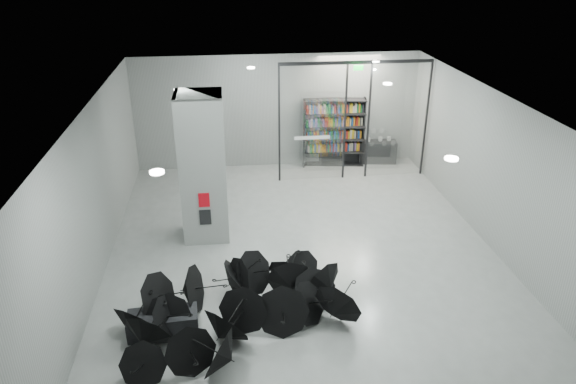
{
  "coord_description": "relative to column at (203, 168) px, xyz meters",
  "views": [
    {
      "loc": [
        -1.86,
        -11.22,
        7.32
      ],
      "look_at": [
        -0.3,
        1.5,
        1.4
      ],
      "focal_mm": 33.34,
      "sensor_mm": 36.0,
      "label": 1
    }
  ],
  "objects": [
    {
      "name": "fire_cabinet",
      "position": [
        0.0,
        -0.62,
        -0.65
      ],
      "size": [
        0.28,
        0.04,
        0.38
      ],
      "primitive_type": "cube",
      "color": "#A50A07",
      "rests_on": "column"
    },
    {
      "name": "room",
      "position": [
        2.5,
        -2.0,
        0.84
      ],
      "size": [
        14.0,
        14.02,
        4.01
      ],
      "color": "gray",
      "rests_on": "ground"
    },
    {
      "name": "umbrella_cluster",
      "position": [
        0.71,
        -3.92,
        -1.69
      ],
      "size": [
        5.55,
        4.28,
        1.32
      ],
      "color": "black",
      "rests_on": "ground"
    },
    {
      "name": "shop_counter",
      "position": [
        6.16,
        4.77,
        -1.59
      ],
      "size": [
        1.43,
        0.74,
        0.82
      ],
      "primitive_type": "cube",
      "rotation": [
        0.0,
        0.0,
        -0.15
      ],
      "color": "black",
      "rests_on": "ground"
    },
    {
      "name": "info_panel",
      "position": [
        0.0,
        -0.62,
        -1.15
      ],
      "size": [
        0.3,
        0.03,
        0.42
      ],
      "primitive_type": "cube",
      "color": "black",
      "rests_on": "column"
    },
    {
      "name": "column",
      "position": [
        0.0,
        0.0,
        0.0
      ],
      "size": [
        1.2,
        1.2,
        4.0
      ],
      "primitive_type": "cube",
      "color": "slate",
      "rests_on": "ground"
    },
    {
      "name": "bookshelf",
      "position": [
        4.5,
        4.75,
        -0.78
      ],
      "size": [
        2.26,
        0.75,
        2.44
      ],
      "primitive_type": null,
      "rotation": [
        0.0,
        0.0,
        -0.14
      ],
      "color": "black",
      "rests_on": "ground"
    },
    {
      "name": "exit_sign",
      "position": [
        4.9,
        3.3,
        1.82
      ],
      "size": [
        0.3,
        0.06,
        0.15
      ],
      "primitive_type": "cube",
      "color": "#0CE533",
      "rests_on": "room"
    },
    {
      "name": "glass_partition",
      "position": [
        4.89,
        3.5,
        0.18
      ],
      "size": [
        5.06,
        0.08,
        4.0
      ],
      "color": "silver",
      "rests_on": "ground"
    },
    {
      "name": "bench",
      "position": [
        -0.84,
        -4.08,
        -1.77
      ],
      "size": [
        1.46,
        0.69,
        0.46
      ],
      "primitive_type": "cube",
      "rotation": [
        0.0,
        0.0,
        0.06
      ],
      "color": "black",
      "rests_on": "ground"
    }
  ]
}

